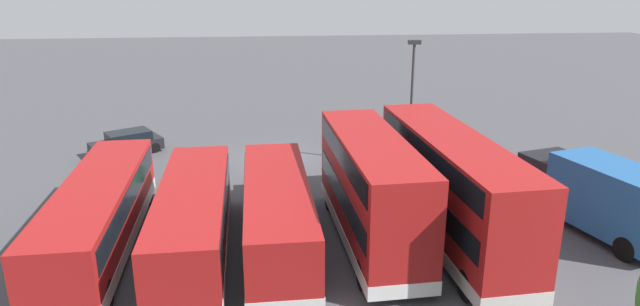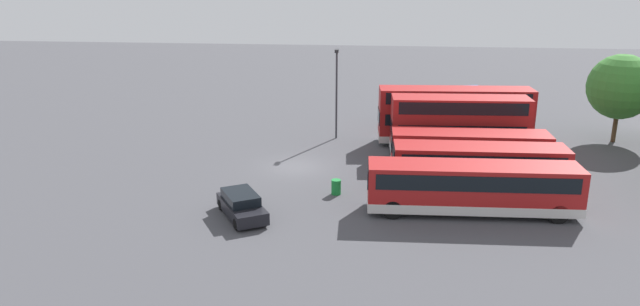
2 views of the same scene
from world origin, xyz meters
TOP-DOWN VIEW (x-y plane):
  - ground_plane at (0.00, 0.00)m, footprint 140.00×140.00m
  - bus_double_decker_near_end at (-7.14, 11.72)m, footprint 3.37×12.21m
  - bus_double_decker_second at (-3.77, 11.69)m, footprint 3.11×10.21m
  - bus_single_deck_third at (0.13, 12.00)m, footprint 2.79×10.70m
  - bus_single_deck_fourth at (3.45, 12.18)m, footprint 2.91×10.89m
  - bus_single_deck_fifth at (7.31, 11.28)m, footprint 3.03×12.14m
  - box_truck_blue at (-13.93, 11.56)m, footprint 4.39×7.89m
  - car_hatchback_silver at (9.21, -1.82)m, footprint 4.60×3.72m
  - lamp_post_tall at (-7.88, 2.21)m, footprint 0.70×0.30m
  - waste_bin_yellow at (5.08, 3.25)m, footprint 0.60×0.60m

SIDE VIEW (x-z plane):
  - ground_plane at x=0.00m, z-range 0.00..0.00m
  - waste_bin_yellow at x=5.08m, z-range 0.00..0.95m
  - car_hatchback_silver at x=9.21m, z-range -0.01..1.42m
  - bus_single_deck_third at x=0.13m, z-range 0.15..3.10m
  - bus_single_deck_fourth at x=3.45m, z-range 0.15..3.10m
  - bus_single_deck_fifth at x=7.31m, z-range 0.15..3.10m
  - box_truck_blue at x=-13.93m, z-range 0.11..3.31m
  - bus_double_decker_second at x=-3.77m, z-range 0.17..4.72m
  - bus_double_decker_near_end at x=-7.14m, z-range 0.18..4.73m
  - lamp_post_tall at x=-7.88m, z-range 0.67..8.03m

